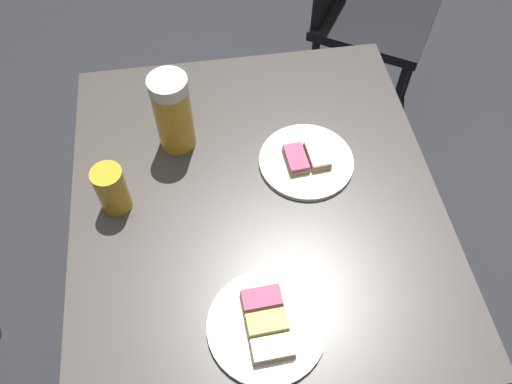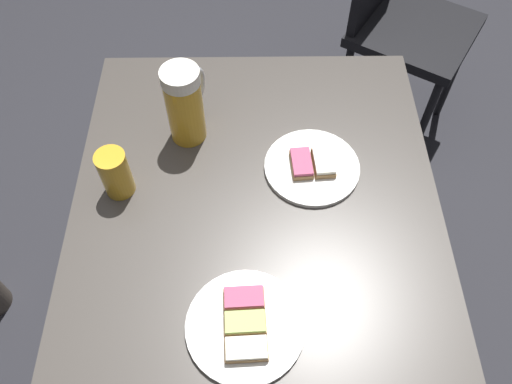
{
  "view_description": "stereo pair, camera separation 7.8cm",
  "coord_description": "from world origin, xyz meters",
  "px_view_note": "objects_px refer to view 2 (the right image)",
  "views": [
    {
      "loc": [
        0.56,
        -0.08,
        1.61
      ],
      "look_at": [
        0.0,
        0.0,
        0.78
      ],
      "focal_mm": 35.95,
      "sensor_mm": 36.0,
      "label": 1
    },
    {
      "loc": [
        0.56,
        -0.01,
        1.61
      ],
      "look_at": [
        0.0,
        0.0,
        0.78
      ],
      "focal_mm": 35.95,
      "sensor_mm": 36.0,
      "label": 2
    }
  ],
  "objects_px": {
    "plate_far": "(312,166)",
    "beer_mug": "(186,103)",
    "beer_glass_small": "(115,173)",
    "cafe_chair": "(401,12)",
    "plate_near": "(245,325)"
  },
  "relations": [
    {
      "from": "beer_mug",
      "to": "cafe_chair",
      "type": "bearing_deg",
      "value": 138.83
    },
    {
      "from": "plate_far",
      "to": "cafe_chair",
      "type": "height_order",
      "value": "cafe_chair"
    },
    {
      "from": "plate_far",
      "to": "beer_mug",
      "type": "relative_size",
      "value": 1.09
    },
    {
      "from": "plate_near",
      "to": "beer_mug",
      "type": "distance_m",
      "value": 0.46
    },
    {
      "from": "plate_far",
      "to": "beer_mug",
      "type": "height_order",
      "value": "beer_mug"
    },
    {
      "from": "plate_far",
      "to": "beer_glass_small",
      "type": "relative_size",
      "value": 1.88
    },
    {
      "from": "plate_far",
      "to": "plate_near",
      "type": "bearing_deg",
      "value": -22.25
    },
    {
      "from": "plate_near",
      "to": "beer_glass_small",
      "type": "distance_m",
      "value": 0.39
    },
    {
      "from": "plate_far",
      "to": "beer_glass_small",
      "type": "distance_m",
      "value": 0.39
    },
    {
      "from": "plate_near",
      "to": "beer_glass_small",
      "type": "bearing_deg",
      "value": -139.05
    },
    {
      "from": "beer_glass_small",
      "to": "cafe_chair",
      "type": "height_order",
      "value": "cafe_chair"
    },
    {
      "from": "cafe_chair",
      "to": "beer_glass_small",
      "type": "bearing_deg",
      "value": -8.87
    },
    {
      "from": "beer_glass_small",
      "to": "cafe_chair",
      "type": "xyz_separation_m",
      "value": [
        -0.89,
        0.78,
        -0.29
      ]
    },
    {
      "from": "plate_near",
      "to": "cafe_chair",
      "type": "distance_m",
      "value": 1.31
    },
    {
      "from": "plate_near",
      "to": "cafe_chair",
      "type": "relative_size",
      "value": 0.23
    }
  ]
}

